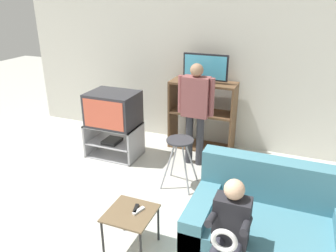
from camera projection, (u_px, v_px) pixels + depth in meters
wall_back at (198, 66)px, 5.33m from camera, size 6.40×0.06×2.60m
tv_stand at (114, 140)px, 5.15m from camera, size 0.81×0.53×0.52m
television_main at (113, 109)px, 4.95m from camera, size 0.73×0.58×0.51m
media_shelf at (202, 115)px, 5.30m from camera, size 1.04×0.42×1.12m
television_flat at (205, 69)px, 4.97m from camera, size 0.70×0.20×0.44m
folding_stool at (180, 148)px, 4.22m from camera, size 0.42×0.39×0.68m
snack_table at (131, 217)px, 3.19m from camera, size 0.46×0.46×0.43m
remote_control_black at (136, 209)px, 3.21m from camera, size 0.07×0.15×0.02m
remote_control_white at (139, 211)px, 3.18m from camera, size 0.08×0.15×0.02m
couch at (269, 230)px, 3.15m from camera, size 1.52×0.93×0.89m
person_standing_adult at (196, 106)px, 4.65m from camera, size 0.53×0.20×1.52m
person_seated_child at (229, 230)px, 2.68m from camera, size 0.33×0.43×1.04m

